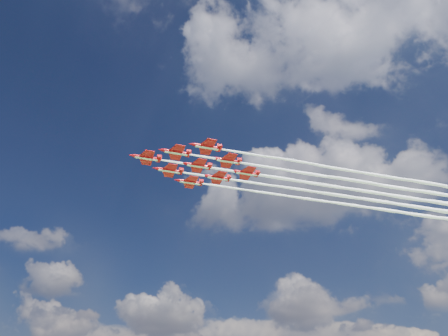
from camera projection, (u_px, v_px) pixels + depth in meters
The scene contains 9 objects.
jet_lead at pixel (330, 186), 170.00m from camera, with size 117.96×96.52×2.86m.
jet_row2_port at pixel (360, 182), 167.07m from camera, with size 117.96×96.52×2.86m.
jet_row2_starb at pixel (343, 196), 177.46m from camera, with size 117.96×96.52×2.86m.
jet_row3_port at pixel (391, 177), 164.14m from camera, with size 117.96×96.52×2.86m.
jet_row3_centre at pixel (372, 192), 174.53m from camera, with size 117.96×96.52×2.86m.
jet_row3_starb at pixel (355, 206), 184.93m from camera, with size 117.96×96.52×2.86m.
jet_row4_port at pixel (401, 188), 171.60m from camera, with size 117.96×96.52×2.86m.
jet_row4_starb at pixel (383, 202), 182.00m from camera, with size 117.96×96.52×2.86m.
jet_tail at pixel (411, 198), 179.07m from camera, with size 117.96×96.52×2.86m.
Camera 1 is at (56.62, -118.61, 4.00)m, focal length 35.00 mm.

